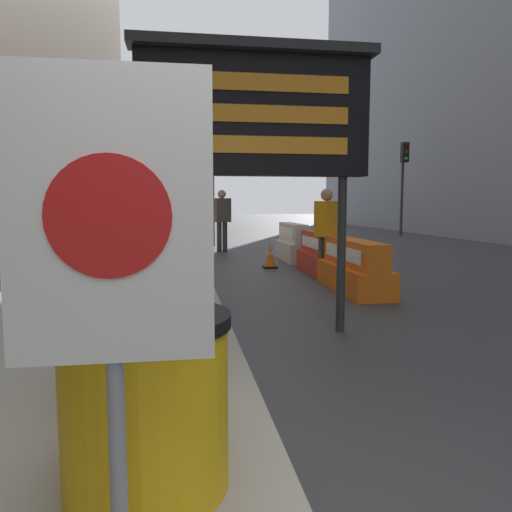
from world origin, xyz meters
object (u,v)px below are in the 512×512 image
Objects in this scene: barrel_drum_middle at (139,344)px; message_board at (254,115)px; barrel_drum_foreground at (146,401)px; traffic_light_far_side at (404,169)px; warning_sign at (111,245)px; jersey_barrier_red_striped at (318,255)px; pedestrian_worker at (326,227)px; jersey_barrier_orange_far at (354,269)px; jersey_barrier_white at (293,244)px; traffic_cone_mid at (270,256)px; traffic_light_near_curb at (212,148)px; pedestrian_passerby at (222,215)px; traffic_cone_near at (311,239)px.

message_board reaches higher than barrel_drum_middle.
barrel_drum_foreground is 20.75m from traffic_light_far_side.
warning_sign is 0.57× the size of message_board.
pedestrian_worker reaches higher than jersey_barrier_red_striped.
jersey_barrier_white is (0.00, 4.39, 0.04)m from jersey_barrier_orange_far.
barrel_drum_foreground is 1.47× the size of traffic_cone_mid.
traffic_cone_mid is 0.33× the size of pedestrian_worker.
traffic_light_far_side reaches higher than jersey_barrier_orange_far.
traffic_cone_mid is (2.29, 7.64, -0.28)m from barrel_drum_middle.
jersey_barrier_white is (3.07, 10.50, -0.91)m from warning_sign.
jersey_barrier_orange_far is 9.40m from traffic_light_near_curb.
traffic_light_near_curb is at bearing 110.91° from jersey_barrier_white.
warning_sign is 8.80m from jersey_barrier_red_striped.
barrel_drum_foreground is 0.46× the size of warning_sign.
warning_sign is at bearing -110.55° from jersey_barrier_red_striped.
pedestrian_worker reaches higher than barrel_drum_middle.
traffic_light_near_curb reaches higher than jersey_barrier_red_striped.
traffic_light_near_curb reaches higher than jersey_barrier_orange_far.
traffic_light_far_side reaches higher than pedestrian_worker.
warning_sign is at bearing -95.77° from barrel_drum_foreground.
barrel_drum_foreground is 10.36m from jersey_barrier_white.
traffic_cone_mid is 12.49m from traffic_light_far_side.
pedestrian_passerby is at bearing 102.78° from jersey_barrier_orange_far.
traffic_light_near_curb is 2.63× the size of pedestrian_worker.
pedestrian_worker is at bearing 95.38° from jersey_barrier_orange_far.
barrel_drum_foreground is 8.19m from jersey_barrier_red_striped.
pedestrian_worker is at bearing 62.53° from barrel_drum_middle.
traffic_light_near_curb is (1.33, 14.32, 2.68)m from barrel_drum_foreground.
traffic_light_near_curb is at bearing 84.70° from barrel_drum_foreground.
jersey_barrier_orange_far is (3.07, 6.11, -0.95)m from warning_sign.
barrel_drum_foreground is at bearing -104.28° from traffic_cone_mid.
warning_sign is (-0.06, -0.59, 0.77)m from barrel_drum_foreground.
pedestrian_passerby is (-1.56, 2.48, 0.66)m from jersey_barrier_white.
jersey_barrier_orange_far is at bearing 63.30° from warning_sign.
barrel_drum_middle is 5.54m from jersey_barrier_orange_far.
jersey_barrier_white is 0.47× the size of traffic_light_far_side.
traffic_light_near_curb reaches higher than barrel_drum_middle.
jersey_barrier_orange_far is at bearing -90.00° from jersey_barrier_white.
pedestrian_worker is at bearing 83.04° from pedestrian_passerby.
jersey_barrier_white is at bearing 90.00° from jersey_barrier_red_striped.
warning_sign is 1.03× the size of pedestrian_worker.
traffic_light_near_curb is at bearing 104.09° from jersey_barrier_red_striped.
barrel_drum_middle is 7.36m from jersey_barrier_red_striped.
traffic_light_far_side is at bearing 61.72° from jersey_barrier_orange_far.
traffic_light_far_side is (6.79, 10.53, 2.52)m from jersey_barrier_red_striped.
traffic_light_far_side reaches higher than jersey_barrier_white.
barrel_drum_middle is 0.26× the size of message_board.
warning_sign is at bearing 25.27° from pedestrian_worker.
message_board is at bearing 65.82° from pedestrian_passerby.
traffic_cone_near is 0.15× the size of traffic_light_far_side.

